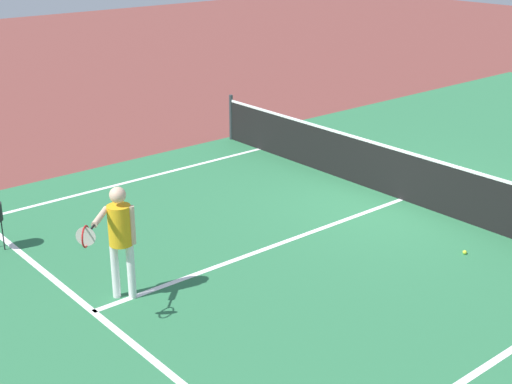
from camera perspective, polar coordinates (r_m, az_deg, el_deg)
ground_plane at (r=13.79m, az=11.38°, el=-0.59°), size 60.00×60.00×0.00m
court_surface_inbounds at (r=13.79m, az=11.38°, el=-0.58°), size 10.62×24.40×0.00m
line_sideline_left at (r=13.65m, az=-19.14°, el=-1.58°), size 0.10×11.89×0.01m
line_service_near at (r=10.04m, az=-12.71°, el=-9.17°), size 8.22×0.10×0.01m
line_center_service at (r=11.63m, az=1.33°, el=-4.28°), size 0.10×6.40×0.01m
net at (r=13.62m, az=11.53°, el=1.34°), size 10.38×0.09×1.07m
player_near at (r=9.85m, az=-10.71°, el=-3.05°), size 0.79×1.02×1.63m
tennis_ball_near_net at (r=11.82m, az=16.12°, el=-4.58°), size 0.07×0.07×0.07m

